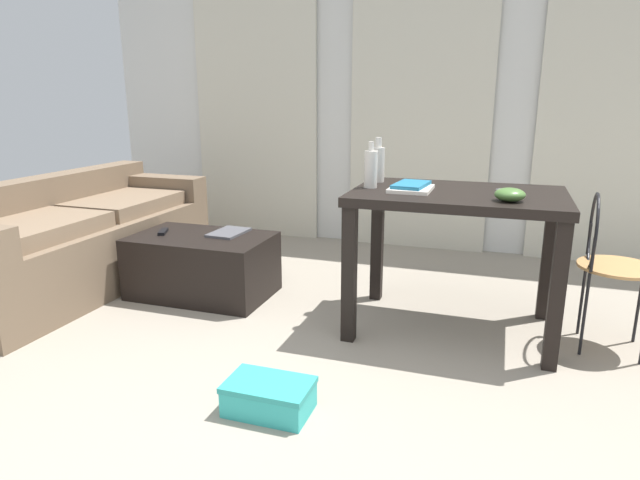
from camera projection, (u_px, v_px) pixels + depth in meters
The scene contains 15 objects.
ground_plane at pixel (357, 335), 3.04m from camera, with size 7.78×7.78×0.00m, color gray.
wall_back at pixel (422, 89), 4.55m from camera, with size 5.83×0.10×2.67m, color silver.
curtains at pixel (420, 110), 4.52m from camera, with size 4.14×0.03×2.33m.
couch at pixel (76, 241), 3.78m from camera, with size 0.83×2.07×0.74m.
coffee_table at pixel (203, 265), 3.61m from camera, with size 0.89×0.56×0.40m.
craft_table at pixel (457, 214), 2.96m from camera, with size 1.11×0.76×0.79m.
wire_chair at pixel (606, 253), 2.78m from camera, with size 0.39×0.40×0.82m.
bottle_near at pixel (371, 169), 3.02m from camera, with size 0.07×0.07×0.25m.
bottle_far at pixel (378, 163), 3.23m from camera, with size 0.08×0.08×0.26m.
bowl at pixel (510, 195), 2.65m from camera, with size 0.15×0.15×0.07m, color #477033.
book_stack at pixel (411, 187), 2.96m from camera, with size 0.22×0.30×0.04m.
scissors at pixel (508, 191), 2.94m from camera, with size 0.10×0.08×0.00m.
tv_remote_primary at pixel (163, 232), 3.62m from camera, with size 0.04×0.15×0.02m, color black.
magazine at pixel (229, 232), 3.61m from camera, with size 0.19×0.29×0.02m, color #4C4C51.
shoebox at pixel (269, 397), 2.29m from camera, with size 0.36×0.23×0.14m.
Camera 1 is at (0.70, -1.50, 1.29)m, focal length 30.72 mm.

